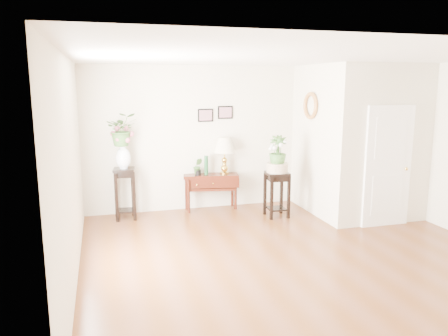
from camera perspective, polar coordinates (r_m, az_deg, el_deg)
name	(u,v)px	position (r m, az deg, el deg)	size (l,w,h in m)	color
floor	(293,254)	(6.60, 8.97, -10.98)	(6.00, 5.50, 0.02)	brown
ceiling	(299,57)	(6.14, 9.77, 14.08)	(6.00, 5.50, 0.02)	white
wall_back	(237,137)	(8.76, 1.71, 4.05)	(6.00, 0.02, 2.80)	beige
wall_front	(441,215)	(3.97, 26.47, -5.53)	(6.00, 0.02, 2.80)	beige
wall_left	(71,171)	(5.65, -19.40, -0.37)	(0.02, 5.50, 2.80)	beige
partition	(357,139)	(8.77, 16.92, 3.59)	(1.80, 1.95, 2.80)	beige
door	(388,167)	(8.01, 20.62, 0.17)	(0.90, 0.05, 2.10)	white
art_print_left	(205,115)	(8.52, -2.43, 6.89)	(0.30, 0.02, 0.25)	black
art_print_right	(225,112)	(8.62, 0.17, 7.28)	(0.30, 0.02, 0.25)	black
wall_ornament	(310,106)	(8.35, 11.21, 7.99)	(0.51, 0.51, 0.07)	#AF712C
console_table	(211,192)	(8.62, -1.71, -3.14)	(1.07, 0.36, 0.71)	#3A190F
table_lamp	(224,156)	(8.54, 0.06, 1.58)	(0.41, 0.41, 0.72)	gold
green_vase	(206,166)	(8.48, -2.34, 0.27)	(0.08, 0.08, 0.37)	#1A4A26
potted_plant	(198,167)	(8.45, -3.44, 0.13)	(0.17, 0.14, 0.32)	#376529
plant_stand_a	(125,194)	(8.19, -12.83, -3.29)	(0.37, 0.37, 0.95)	black
porcelain_vase	(123,156)	(8.05, -13.03, 1.53)	(0.27, 0.27, 0.46)	white
lily_arrangement	(122,130)	(7.99, -13.18, 4.87)	(0.54, 0.46, 0.60)	#376529
plant_stand_b	(277,194)	(8.20, 6.90, -3.45)	(0.40, 0.40, 0.85)	black
ceramic_bowl	(277,168)	(8.10, 6.98, 0.00)	(0.39, 0.39, 0.17)	beige
narcissus	(278,151)	(8.04, 7.03, 2.25)	(0.31, 0.31, 0.56)	#376529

